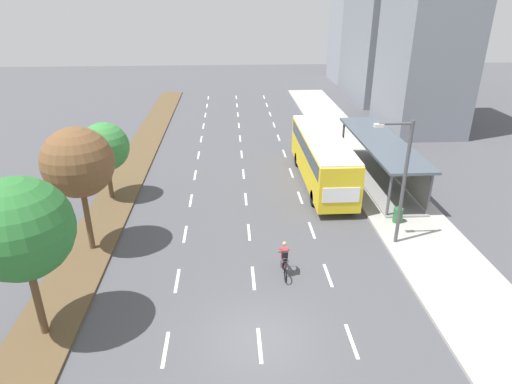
% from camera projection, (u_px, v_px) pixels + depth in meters
% --- Properties ---
extents(ground_plane, '(140.00, 140.00, 0.00)m').
position_uv_depth(ground_plane, '(259.00, 340.00, 16.88)').
color(ground_plane, '#4C4C51').
extents(median_strip, '(2.60, 52.00, 0.12)m').
position_uv_depth(median_strip, '(136.00, 161.00, 34.59)').
color(median_strip, brown).
rests_on(median_strip, ground).
extents(sidewalk_right, '(4.50, 52.00, 0.15)m').
position_uv_depth(sidewalk_right, '(357.00, 156.00, 35.56)').
color(sidewalk_right, '#ADAAA3').
rests_on(sidewalk_right, ground).
extents(lane_divider_left, '(0.14, 49.14, 0.01)m').
position_uv_depth(lane_divider_left, '(197.00, 164.00, 34.03)').
color(lane_divider_left, white).
rests_on(lane_divider_left, ground).
extents(lane_divider_center, '(0.14, 49.14, 0.01)m').
position_uv_depth(lane_divider_center, '(242.00, 164.00, 34.22)').
color(lane_divider_center, white).
rests_on(lane_divider_center, ground).
extents(lane_divider_right, '(0.14, 49.14, 0.01)m').
position_uv_depth(lane_divider_right, '(288.00, 163.00, 34.42)').
color(lane_divider_right, white).
rests_on(lane_divider_right, ground).
extents(bus_shelter, '(2.90, 11.88, 2.86)m').
position_uv_depth(bus_shelter, '(384.00, 156.00, 30.22)').
color(bus_shelter, gray).
rests_on(bus_shelter, sidewalk_right).
extents(bus, '(2.54, 11.29, 3.37)m').
position_uv_depth(bus, '(322.00, 155.00, 29.90)').
color(bus, yellow).
rests_on(bus, ground).
extents(cyclist, '(0.46, 1.82, 1.71)m').
position_uv_depth(cyclist, '(284.00, 260.00, 20.47)').
color(cyclist, black).
rests_on(cyclist, ground).
extents(median_tree_nearest, '(3.68, 3.68, 6.37)m').
position_uv_depth(median_tree_nearest, '(20.00, 229.00, 15.26)').
color(median_tree_nearest, brown).
rests_on(median_tree_nearest, median_strip).
extents(median_tree_second, '(3.37, 3.37, 6.34)m').
position_uv_depth(median_tree_second, '(78.00, 163.00, 20.84)').
color(median_tree_second, brown).
rests_on(median_tree_second, median_strip).
extents(median_tree_third, '(2.95, 2.95, 4.86)m').
position_uv_depth(median_tree_third, '(105.00, 147.00, 26.95)').
color(median_tree_third, brown).
rests_on(median_tree_third, median_strip).
extents(streetlight, '(1.91, 0.24, 6.50)m').
position_uv_depth(streetlight, '(401.00, 175.00, 21.70)').
color(streetlight, '#4C4C51').
rests_on(streetlight, sidewalk_right).
extents(trash_bin, '(0.52, 0.52, 0.85)m').
position_uv_depth(trash_bin, '(398.00, 215.00, 25.06)').
color(trash_bin, '#286B38').
rests_on(trash_bin, sidewalk_right).
extents(building_near_right, '(6.28, 8.94, 20.02)m').
position_uv_depth(building_near_right, '(431.00, 18.00, 39.02)').
color(building_near_right, gray).
rests_on(building_near_right, ground).
extents(building_mid_right, '(6.42, 12.60, 12.66)m').
position_uv_depth(building_mid_right, '(380.00, 45.00, 53.00)').
color(building_mid_right, gray).
rests_on(building_mid_right, ground).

